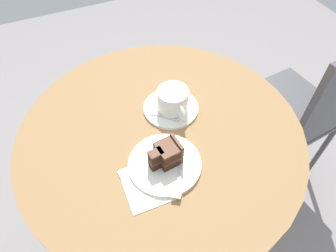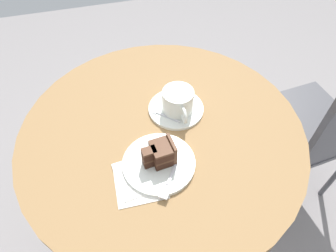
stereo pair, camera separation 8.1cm
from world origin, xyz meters
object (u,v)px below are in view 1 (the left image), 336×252
Objects in this scene: coffee_cup at (173,100)px; cake_plate at (165,164)px; saucer at (171,108)px; cake_slice at (166,154)px; teaspoon at (159,115)px; cafe_chair at (309,108)px; napkin at (149,182)px; fork at (180,177)px.

coffee_cup is 0.65× the size of cake_plate.
saucer is 1.99× the size of cake_slice.
coffee_cup reaches higher than teaspoon.
cake_plate is 0.21× the size of cafe_chair.
cake_slice is 0.75m from cafe_chair.
teaspoon is 0.69m from cafe_chair.
coffee_cup is (0.01, 0.00, 0.04)m from saucer.
cake_plate reaches higher than napkin.
coffee_cup reaches higher than fork.
fork is 0.93× the size of napkin.
cake_slice is (0.17, -0.09, 0.04)m from saucer.
napkin is at bearing -75.54° from fork.
saucer is at bearing 152.17° from cake_slice.
teaspoon is 0.88× the size of cake_slice.
cake_plate is at bearing -59.77° from cake_slice.
cake_slice is at bearing -29.83° from coffee_cup.
cake_slice is at bearing 117.28° from napkin.
coffee_cup is at bearing 149.02° from cake_plate.
cake_plate is (0.16, -0.05, -0.00)m from teaspoon.
cafe_chair reaches higher than cake_plate.
saucer is 0.20m from cake_plate.
fork is at bearing -20.79° from coffee_cup.
teaspoon is 0.16m from cake_slice.
fork reaches higher than saucer.
coffee_cup is at bearing -124.94° from teaspoon.
saucer is 1.34× the size of coffee_cup.
fork is at bearing -19.45° from saucer.
cafe_chair is (0.03, 0.60, -0.27)m from coffee_cup.
napkin is (0.19, -0.11, -0.01)m from teaspoon.
cake_plate is at bearing -129.56° from fork.
cake_plate is 0.75m from cafe_chair.
coffee_cup is 0.20m from cake_plate.
cafe_chair is at bearing 101.10° from cake_plate.
cake_slice is at bearing 5.38° from cafe_chair.
fork is at bearing 10.27° from cafe_chair.
cafe_chair is at bearing 100.89° from cake_slice.
saucer is 0.20m from cake_slice.
cake_plate is 0.06m from fork.
coffee_cup is at bearing -166.01° from fork.
saucer is 0.87× the size of cake_plate.
saucer is at bearing -164.67° from fork.
fork is at bearing 15.66° from cake_plate.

